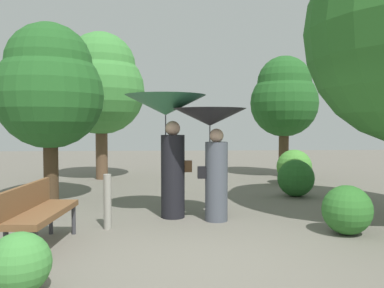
% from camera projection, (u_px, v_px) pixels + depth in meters
% --- Properties ---
extents(ground_plane, '(40.00, 40.00, 0.00)m').
position_uv_depth(ground_plane, '(204.00, 256.00, 4.83)').
color(ground_plane, '#6B665B').
extents(person_left, '(1.39, 1.39, 2.12)m').
position_uv_depth(person_left, '(168.00, 124.00, 6.77)').
color(person_left, black).
rests_on(person_left, ground).
extents(person_right, '(1.21, 1.21, 1.88)m').
position_uv_depth(person_right, '(212.00, 137.00, 6.54)').
color(person_right, '#474C56').
rests_on(person_right, ground).
extents(park_bench, '(0.60, 1.53, 0.83)m').
position_uv_depth(park_bench, '(37.00, 209.00, 5.10)').
color(park_bench, '#38383D').
rests_on(park_bench, ground).
extents(tree_near_left, '(2.56, 2.56, 4.33)m').
position_uv_depth(tree_near_left, '(101.00, 84.00, 11.59)').
color(tree_near_left, brown).
rests_on(tree_near_left, ground).
extents(tree_mid_left, '(2.18, 2.18, 3.68)m').
position_uv_depth(tree_mid_left, '(50.00, 86.00, 8.03)').
color(tree_mid_left, '#42301E').
rests_on(tree_mid_left, ground).
extents(tree_mid_right, '(2.08, 2.08, 3.73)m').
position_uv_depth(tree_mid_right, '(284.00, 97.00, 12.12)').
color(tree_mid_right, '#4C3823').
rests_on(tree_mid_right, ground).
extents(bush_path_left, '(0.59, 0.59, 0.59)m').
position_uv_depth(bush_path_left, '(20.00, 263.00, 3.72)').
color(bush_path_left, '#428C3D').
rests_on(bush_path_left, ground).
extents(bush_path_right, '(0.94, 0.94, 0.94)m').
position_uv_depth(bush_path_right, '(294.00, 167.00, 10.67)').
color(bush_path_right, '#4C9338').
rests_on(bush_path_right, ground).
extents(bush_behind_bench, '(0.72, 0.72, 0.72)m').
position_uv_depth(bush_behind_bench, '(347.00, 210.00, 5.77)').
color(bush_behind_bench, '#2D6B28').
rests_on(bush_behind_bench, ground).
extents(bush_far_side, '(0.82, 0.82, 0.82)m').
position_uv_depth(bush_far_side, '(296.00, 178.00, 8.85)').
color(bush_far_side, '#235B23').
rests_on(bush_far_side, ground).
extents(path_marker_post, '(0.12, 0.12, 0.85)m').
position_uv_depth(path_marker_post, '(108.00, 202.00, 6.07)').
color(path_marker_post, gray).
rests_on(path_marker_post, ground).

